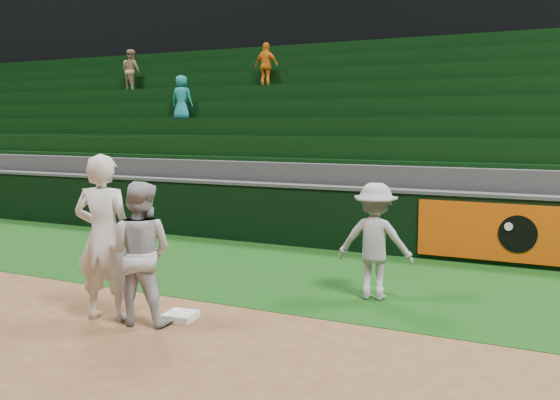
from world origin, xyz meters
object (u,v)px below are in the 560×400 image
Objects in this scene: first_base at (181,316)px; baserunner at (140,253)px; first_baseman at (104,238)px; base_coach at (375,241)px.

baserunner is (-0.35, -0.33, 0.84)m from first_base.
first_baseman is 3.65m from base_coach.
base_coach is (2.25, 2.32, -0.06)m from baserunner.
first_baseman is 0.53m from baserunner.
first_base is at bearing 40.02° from base_coach.
base_coach is (1.90, 1.99, 0.78)m from first_base.
first_baseman is at bearing -5.30° from baserunner.
first_baseman reaches higher than first_base.
baserunner is 3.23m from base_coach.
first_baseman is (-0.85, -0.40, 1.00)m from first_base.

